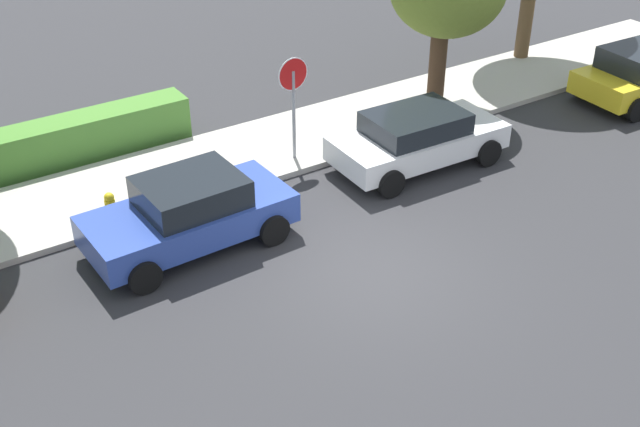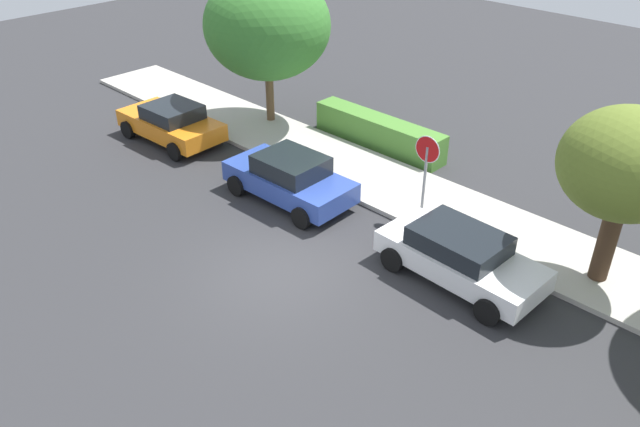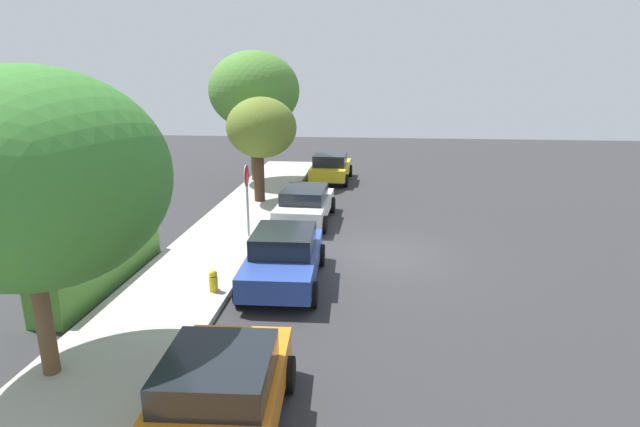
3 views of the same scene
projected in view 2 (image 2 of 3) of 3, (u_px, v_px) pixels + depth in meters
ground_plane at (279, 272)px, 15.73m from camera, size 60.00×60.00×0.00m
sidewalk_curb at (409, 194)px, 18.98m from camera, size 32.00×2.89×0.14m
stop_sign at (426, 164)px, 16.93m from camera, size 0.77×0.08×2.59m
parked_car_white at (460, 255)px, 15.11m from camera, size 4.14×2.09×1.34m
parked_car_blue at (290, 178)px, 18.45m from camera, size 4.08×2.10×1.46m
parked_car_orange at (171, 122)px, 22.08m from camera, size 4.12×2.21×1.38m
street_tree_near_corner at (267, 26)px, 21.70m from camera, size 4.45×4.45×5.62m
street_tree_far at (626, 166)px, 13.61m from camera, size 2.93×2.93×4.56m
fire_hydrant at (305, 161)px, 20.26m from camera, size 0.30×0.22×0.72m
front_yard_hedge at (379, 132)px, 21.82m from camera, size 5.22×0.88×1.04m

